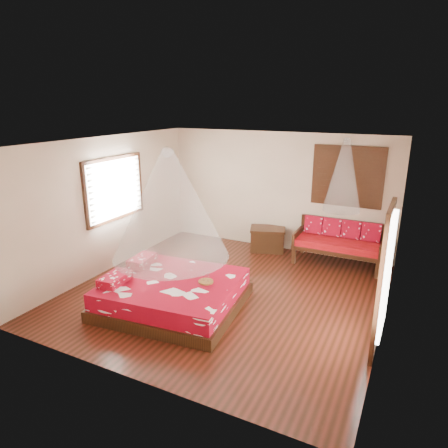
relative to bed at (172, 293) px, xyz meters
The scene contains 10 objects.
room 1.58m from the bed, 55.55° to the left, with size 5.54×5.54×2.84m.
bed is the anchor object (origin of this frame).
daybed 3.97m from the bed, 56.12° to the left, with size 1.87×0.83×0.96m.
storage_chest 3.39m from the bed, 81.20° to the left, with size 0.97×0.83×0.56m.
shutter_panel 4.55m from the bed, 58.62° to the left, with size 1.52×0.06×1.32m.
window_left 2.77m from the bed, 152.21° to the left, with size 0.10×1.74×1.34m.
glazed_door 3.45m from the bed, ahead, with size 0.08×1.02×2.16m.
wine_tray 0.68m from the bed, 18.11° to the left, with size 0.26×0.26×0.21m.
mosquito_net_main 1.60m from the bed, ahead, with size 1.95×1.95×1.80m, color white.
mosquito_net_daybed 4.23m from the bed, 55.00° to the left, with size 0.78×0.78×1.50m, color white.
Camera 1 is at (3.00, -6.14, 3.47)m, focal length 32.00 mm.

